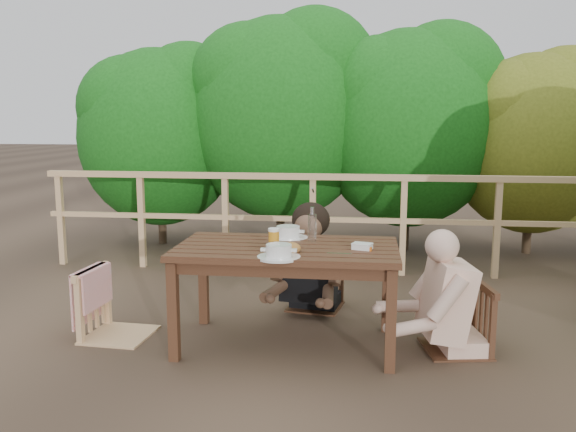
# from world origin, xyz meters

# --- Properties ---
(ground) EXTENTS (60.00, 60.00, 0.00)m
(ground) POSITION_xyz_m (0.00, 0.00, 0.00)
(ground) COLOR brown
(ground) RESTS_ON ground
(table) EXTENTS (1.49, 0.84, 0.69)m
(table) POSITION_xyz_m (0.00, 0.00, 0.35)
(table) COLOR #3C2215
(table) RESTS_ON ground
(chair_left) EXTENTS (0.49, 0.49, 0.93)m
(chair_left) POSITION_xyz_m (-1.22, 0.01, 0.47)
(chair_left) COLOR tan
(chair_left) RESTS_ON ground
(chair_far) EXTENTS (0.48, 0.48, 0.85)m
(chair_far) POSITION_xyz_m (0.12, 0.86, 0.42)
(chair_far) COLOR #3C2215
(chair_far) RESTS_ON ground
(chair_right) EXTENTS (0.49, 0.49, 0.86)m
(chair_right) POSITION_xyz_m (1.15, 0.05, 0.43)
(chair_right) COLOR #3C2215
(chair_right) RESTS_ON ground
(woman) EXTENTS (0.66, 0.76, 1.37)m
(woman) POSITION_xyz_m (0.12, 0.88, 0.68)
(woman) COLOR black
(woman) RESTS_ON ground
(diner_right) EXTENTS (0.77, 0.66, 1.37)m
(diner_right) POSITION_xyz_m (1.18, 0.05, 0.69)
(diner_right) COLOR beige
(diner_right) RESTS_ON ground
(railing) EXTENTS (5.60, 0.10, 1.01)m
(railing) POSITION_xyz_m (0.00, 2.00, 0.51)
(railing) COLOR tan
(railing) RESTS_ON ground
(hedge_row) EXTENTS (6.60, 1.60, 3.80)m
(hedge_row) POSITION_xyz_m (0.40, 3.20, 1.90)
(hedge_row) COLOR #135012
(hedge_row) RESTS_ON ground
(soup_near) EXTENTS (0.27, 0.27, 0.09)m
(soup_near) POSITION_xyz_m (-0.01, -0.32, 0.74)
(soup_near) COLOR silver
(soup_near) RESTS_ON table
(soup_far) EXTENTS (0.29, 0.29, 0.10)m
(soup_far) POSITION_xyz_m (-0.03, 0.29, 0.74)
(soup_far) COLOR white
(soup_far) RESTS_ON table
(bread_roll) EXTENTS (0.13, 0.10, 0.08)m
(bread_roll) POSITION_xyz_m (0.05, -0.18, 0.73)
(bread_roll) COLOR #A96937
(bread_roll) RESTS_ON table
(beer_glass) EXTENTS (0.08, 0.08, 0.14)m
(beer_glass) POSITION_xyz_m (-0.08, -0.07, 0.76)
(beer_glass) COLOR orange
(beer_glass) RESTS_ON table
(bottle) EXTENTS (0.06, 0.06, 0.26)m
(bottle) POSITION_xyz_m (0.15, 0.17, 0.82)
(bottle) COLOR white
(bottle) RESTS_ON table
(butter_tub) EXTENTS (0.15, 0.13, 0.06)m
(butter_tub) POSITION_xyz_m (0.51, -0.05, 0.72)
(butter_tub) COLOR white
(butter_tub) RESTS_ON table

